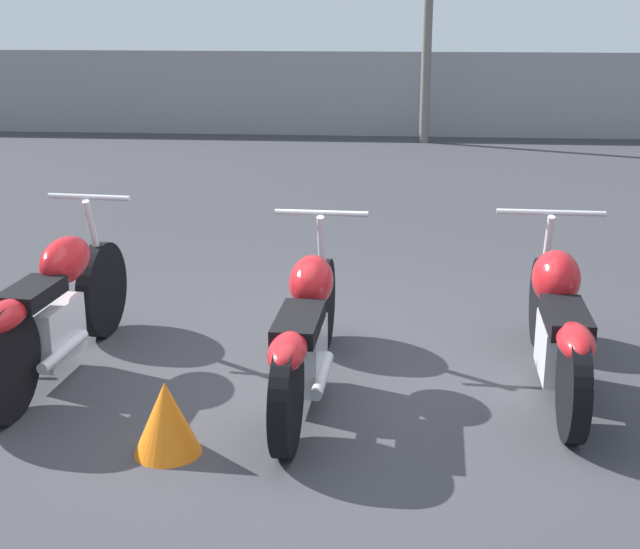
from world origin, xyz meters
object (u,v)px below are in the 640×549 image
object	(u,v)px
motorcycle_slot_2	(306,331)
traffic_cone_near	(166,418)
motorcycle_slot_3	(558,324)
motorcycle_slot_1	(55,309)

from	to	relation	value
motorcycle_slot_2	traffic_cone_near	distance (m)	1.04
motorcycle_slot_2	motorcycle_slot_3	size ratio (longest dim) A/B	1.06
motorcycle_slot_1	motorcycle_slot_3	xyz separation A→B (m)	(3.11, 0.07, -0.02)
motorcycle_slot_1	traffic_cone_near	world-z (taller)	motorcycle_slot_1
motorcycle_slot_3	traffic_cone_near	xyz separation A→B (m)	(-2.17, -1.02, -0.22)
traffic_cone_near	motorcycle_slot_3	bearing A→B (deg)	25.11
motorcycle_slot_1	motorcycle_slot_2	size ratio (longest dim) A/B	0.95
motorcycle_slot_2	traffic_cone_near	world-z (taller)	motorcycle_slot_2
motorcycle_slot_1	motorcycle_slot_3	bearing A→B (deg)	5.97
traffic_cone_near	motorcycle_slot_1	bearing A→B (deg)	134.75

